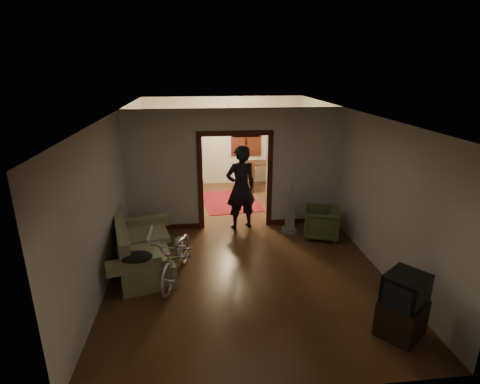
{
  "coord_description": "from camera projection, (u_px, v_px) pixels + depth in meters",
  "views": [
    {
      "loc": [
        -0.82,
        -7.61,
        3.67
      ],
      "look_at": [
        0.0,
        -0.3,
        1.2
      ],
      "focal_mm": 28.0,
      "sensor_mm": 36.0,
      "label": 1
    }
  ],
  "objects": [
    {
      "name": "wall_left",
      "position": [
        118.0,
        183.0,
        7.71
      ],
      "size": [
        0.02,
        8.5,
        2.8
      ],
      "primitive_type": "cube",
      "color": "beige",
      "rests_on": "floor"
    },
    {
      "name": "partition_wall",
      "position": [
        235.0,
        170.0,
        8.68
      ],
      "size": [
        5.0,
        0.14,
        2.8
      ],
      "primitive_type": "cube",
      "color": "beige",
      "rests_on": "floor"
    },
    {
      "name": "tv_stand",
      "position": [
        401.0,
        318.0,
        5.33
      ],
      "size": [
        0.79,
        0.78,
        0.54
      ],
      "primitive_type": "cube",
      "rotation": [
        0.0,
        0.0,
        0.65
      ],
      "color": "black",
      "rests_on": "floor"
    },
    {
      "name": "desk_chair",
      "position": [
        247.0,
        176.0,
        11.41
      ],
      "size": [
        0.54,
        0.54,
        0.97
      ],
      "primitive_type": "cube",
      "rotation": [
        0.0,
        0.0,
        -0.31
      ],
      "color": "black",
      "rests_on": "floor"
    },
    {
      "name": "jacket",
      "position": [
        137.0,
        257.0,
        6.19
      ],
      "size": [
        0.52,
        0.39,
        0.15
      ],
      "primitive_type": "ellipsoid",
      "color": "black",
      "rests_on": "sofa"
    },
    {
      "name": "chandelier",
      "position": [
        228.0,
        118.0,
        10.03
      ],
      "size": [
        0.24,
        0.24,
        0.24
      ],
      "primitive_type": "sphere",
      "color": "#FFE0A5",
      "rests_on": "ceiling"
    },
    {
      "name": "crt_tv",
      "position": [
        406.0,
        291.0,
        5.19
      ],
      "size": [
        0.75,
        0.73,
        0.48
      ],
      "primitive_type": "cube",
      "rotation": [
        0.0,
        0.0,
        0.65
      ],
      "color": "black",
      "rests_on": "tv_stand"
    },
    {
      "name": "floor",
      "position": [
        239.0,
        238.0,
        8.42
      ],
      "size": [
        5.0,
        8.5,
        0.01
      ],
      "primitive_type": "cube",
      "color": "#392112",
      "rests_on": "ground"
    },
    {
      "name": "far_window",
      "position": [
        246.0,
        136.0,
        11.97
      ],
      "size": [
        0.98,
        0.06,
        1.28
      ],
      "primitive_type": "cube",
      "color": "black",
      "rests_on": "wall_back"
    },
    {
      "name": "locker",
      "position": [
        180.0,
        161.0,
        11.45
      ],
      "size": [
        1.0,
        0.7,
        1.82
      ],
      "primitive_type": "cube",
      "rotation": [
        0.0,
        0.0,
        -0.23
      ],
      "color": "#293922",
      "rests_on": "floor"
    },
    {
      "name": "person",
      "position": [
        241.0,
        188.0,
        8.67
      ],
      "size": [
        0.83,
        0.66,
        2.0
      ],
      "primitive_type": "imported",
      "rotation": [
        0.0,
        0.0,
        3.42
      ],
      "color": "black",
      "rests_on": "floor"
    },
    {
      "name": "light_switch",
      "position": [
        280.0,
        175.0,
        8.77
      ],
      "size": [
        0.08,
        0.01,
        0.12
      ],
      "primitive_type": "cube",
      "color": "silver",
      "rests_on": "partition_wall"
    },
    {
      "name": "door_casing",
      "position": [
        235.0,
        182.0,
        8.78
      ],
      "size": [
        1.74,
        0.2,
        2.32
      ],
      "primitive_type": "cube",
      "color": "#39160D",
      "rests_on": "floor"
    },
    {
      "name": "ceiling",
      "position": [
        238.0,
        112.0,
        7.53
      ],
      "size": [
        5.0,
        8.5,
        0.01
      ],
      "primitive_type": "cube",
      "color": "white",
      "rests_on": "floor"
    },
    {
      "name": "oriental_rug",
      "position": [
        231.0,
        201.0,
        10.72
      ],
      "size": [
        1.7,
        2.12,
        0.01
      ],
      "primitive_type": "cube",
      "rotation": [
        0.0,
        0.0,
        0.11
      ],
      "color": "maroon",
      "rests_on": "floor"
    },
    {
      "name": "wall_right",
      "position": [
        351.0,
        175.0,
        8.24
      ],
      "size": [
        0.02,
        8.5,
        2.8
      ],
      "primitive_type": "cube",
      "color": "beige",
      "rests_on": "floor"
    },
    {
      "name": "sofa",
      "position": [
        142.0,
        244.0,
        7.11
      ],
      "size": [
        1.38,
        2.18,
        0.93
      ],
      "primitive_type": "cube",
      "rotation": [
        0.0,
        0.0,
        0.25
      ],
      "color": "#6F724C",
      "rests_on": "floor"
    },
    {
      "name": "desk",
      "position": [
        262.0,
        175.0,
        11.83
      ],
      "size": [
        1.19,
        0.79,
        0.81
      ],
      "primitive_type": "cube",
      "rotation": [
        0.0,
        0.0,
        -0.17
      ],
      "color": "black",
      "rests_on": "floor"
    },
    {
      "name": "vacuum",
      "position": [
        290.0,
        213.0,
        8.55
      ],
      "size": [
        0.32,
        0.26,
        0.96
      ],
      "primitive_type": "cube",
      "rotation": [
        0.0,
        0.0,
        0.1
      ],
      "color": "gray",
      "rests_on": "floor"
    },
    {
      "name": "globe",
      "position": [
        178.0,
        128.0,
        11.12
      ],
      "size": [
        0.27,
        0.27,
        0.27
      ],
      "primitive_type": "sphere",
      "color": "#1E5972",
      "rests_on": "locker"
    },
    {
      "name": "armchair",
      "position": [
        321.0,
        223.0,
        8.4
      ],
      "size": [
        0.94,
        0.93,
        0.68
      ],
      "primitive_type": "imported",
      "rotation": [
        0.0,
        0.0,
        -1.88
      ],
      "color": "#495731",
      "rests_on": "floor"
    },
    {
      "name": "wall_back",
      "position": [
        224.0,
        141.0,
        11.98
      ],
      "size": [
        5.0,
        0.02,
        2.8
      ],
      "primitive_type": "cube",
      "color": "beige",
      "rests_on": "floor"
    },
    {
      "name": "bicycle",
      "position": [
        177.0,
        256.0,
        6.7
      ],
      "size": [
        0.97,
        1.82,
        0.91
      ],
      "primitive_type": "imported",
      "rotation": [
        0.0,
        0.0,
        -0.23
      ],
      "color": "silver",
      "rests_on": "floor"
    },
    {
      "name": "rolled_paper",
      "position": [
        149.0,
        234.0,
        7.38
      ],
      "size": [
        0.09,
        0.72,
        0.09
      ],
      "primitive_type": "cylinder",
      "rotation": [
        1.57,
        0.0,
        0.0
      ],
      "color": "beige",
      "rests_on": "sofa"
    }
  ]
}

